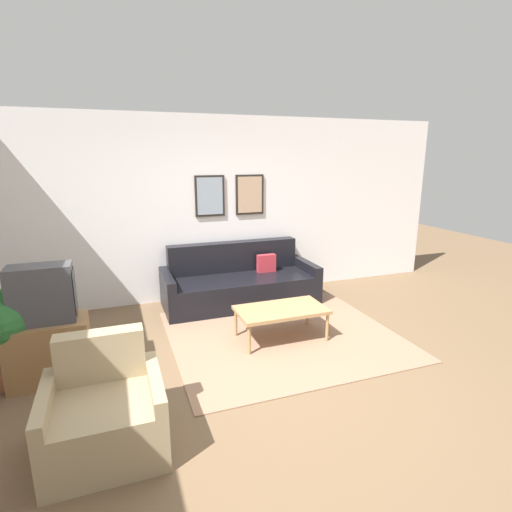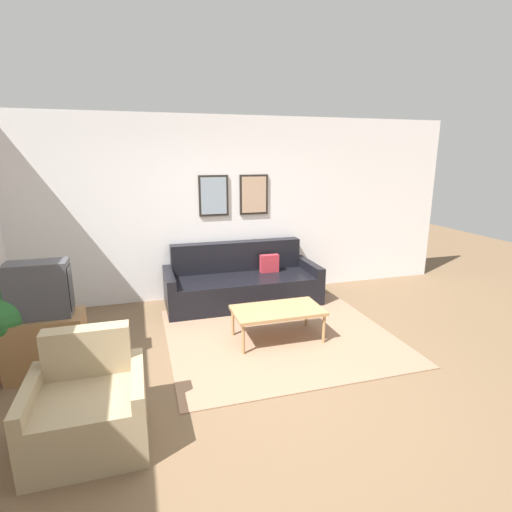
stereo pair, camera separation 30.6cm
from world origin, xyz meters
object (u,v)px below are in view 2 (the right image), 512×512
Objects in this scene: tv at (39,290)px; potted_plant_tall at (2,320)px; couch at (242,283)px; armchair at (88,408)px; coffee_table at (278,312)px.

tv reaches higher than potted_plant_tall.
potted_plant_tall is at bearing 173.03° from tv.
couch is 3.18m from armchair.
tv is (-2.36, -1.39, 0.59)m from couch.
couch is at bearing 93.49° from coffee_table.
tv is 1.42m from armchair.
coffee_table is 1.25× the size of armchair.
tv is at bearing -178.81° from coffee_table.
couch reaches higher than armchair.
potted_plant_tall is at bearing 127.63° from armchair.
armchair is (-1.86, -2.58, -0.01)m from couch.
armchair is (-1.94, -1.23, -0.08)m from coffee_table.
armchair is 1.53m from potted_plant_tall.
coffee_table is at bearing 34.94° from armchair.
potted_plant_tall is (-0.86, 1.23, 0.31)m from armchair.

